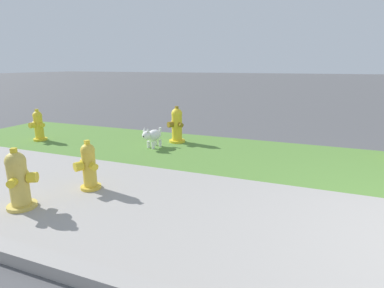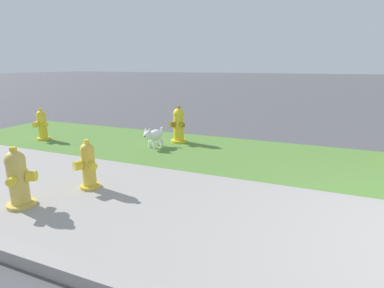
% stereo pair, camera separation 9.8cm
% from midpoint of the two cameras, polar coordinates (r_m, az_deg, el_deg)
% --- Properties ---
extents(fire_hydrant_across_street, '(0.37, 0.37, 0.77)m').
position_cam_midpoint_polar(fire_hydrant_across_street, '(6.31, -3.37, 3.61)').
color(fire_hydrant_across_street, yellow).
rests_on(fire_hydrant_across_street, ground).
extents(fire_hydrant_far_end, '(0.37, 0.34, 0.69)m').
position_cam_midpoint_polar(fire_hydrant_far_end, '(7.27, -27.58, 3.10)').
color(fire_hydrant_far_end, yellow).
rests_on(fire_hydrant_far_end, ground).
extents(fire_hydrant_mid_block, '(0.37, 0.38, 0.72)m').
position_cam_midpoint_polar(fire_hydrant_mid_block, '(3.92, -30.74, -5.95)').
color(fire_hydrant_mid_block, gold).
rests_on(fire_hydrant_mid_block, ground).
extents(fire_hydrant_at_driveway, '(0.36, 0.33, 0.67)m').
position_cam_midpoint_polar(fire_hydrant_at_driveway, '(4.13, -19.75, -4.06)').
color(fire_hydrant_at_driveway, gold).
rests_on(fire_hydrant_at_driveway, ground).
extents(small_white_dog, '(0.29, 0.50, 0.44)m').
position_cam_midpoint_polar(small_white_dog, '(5.94, -8.03, 1.56)').
color(small_white_dog, white).
rests_on(small_white_dog, ground).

